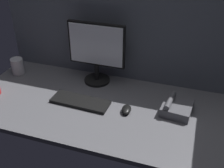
# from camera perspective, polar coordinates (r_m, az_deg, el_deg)

# --- Properties ---
(ground_plane) EXTENTS (1.80, 0.80, 0.03)m
(ground_plane) POSITION_cam_1_polar(r_m,az_deg,el_deg) (1.72, -0.08, -4.84)
(ground_plane) COLOR #515156
(cubicle_wall_back) EXTENTS (1.80, 0.05, 0.79)m
(cubicle_wall_back) POSITION_cam_1_polar(r_m,az_deg,el_deg) (1.85, 3.66, 12.20)
(cubicle_wall_back) COLOR #565B66
(cubicle_wall_back) RESTS_ON ground_plane
(monitor) EXTENTS (0.39, 0.18, 0.43)m
(monitor) POSITION_cam_1_polar(r_m,az_deg,el_deg) (1.85, -3.24, 6.92)
(monitor) COLOR black
(monitor) RESTS_ON ground_plane
(keyboard) EXTENTS (0.37, 0.14, 0.02)m
(keyboard) POSITION_cam_1_polar(r_m,az_deg,el_deg) (1.74, -6.60, -3.65)
(keyboard) COLOR black
(keyboard) RESTS_ON ground_plane
(mouse) EXTENTS (0.07, 0.10, 0.03)m
(mouse) POSITION_cam_1_polar(r_m,az_deg,el_deg) (1.65, 3.00, -5.30)
(mouse) COLOR black
(mouse) RESTS_ON ground_plane
(mug_steel) EXTENTS (0.09, 0.09, 0.12)m
(mug_steel) POSITION_cam_1_polar(r_m,az_deg,el_deg) (2.14, -19.01, 3.52)
(mug_steel) COLOR #B2B2B7
(mug_steel) RESTS_ON ground_plane
(desk_phone) EXTENTS (0.19, 0.21, 0.09)m
(desk_phone) POSITION_cam_1_polar(r_m,az_deg,el_deg) (1.69, 13.23, -4.74)
(desk_phone) COLOR #4C4C51
(desk_phone) RESTS_ON ground_plane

